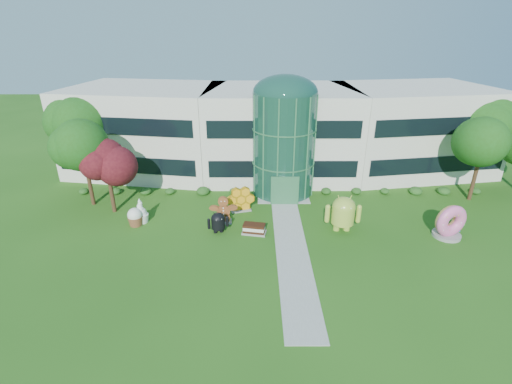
{
  "coord_description": "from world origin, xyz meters",
  "views": [
    {
      "loc": [
        -2.73,
        -22.41,
        15.44
      ],
      "look_at": [
        -2.68,
        6.0,
        2.6
      ],
      "focal_mm": 26.0,
      "sensor_mm": 36.0,
      "label": 1
    }
  ],
  "objects_px": {
    "donut": "(450,221)",
    "gingerbread": "(223,209)",
    "android_black": "(218,221)",
    "android_green": "(343,211)"
  },
  "relations": [
    {
      "from": "android_black",
      "to": "gingerbread",
      "type": "bearing_deg",
      "value": 64.58
    },
    {
      "from": "android_green",
      "to": "android_black",
      "type": "xyz_separation_m",
      "value": [
        -10.1,
        -0.35,
        -0.7
      ]
    },
    {
      "from": "donut",
      "to": "gingerbread",
      "type": "height_order",
      "value": "donut"
    },
    {
      "from": "android_black",
      "to": "gingerbread",
      "type": "height_order",
      "value": "gingerbread"
    },
    {
      "from": "gingerbread",
      "to": "android_black",
      "type": "bearing_deg",
      "value": -103.38
    },
    {
      "from": "android_green",
      "to": "gingerbread",
      "type": "distance_m",
      "value": 9.9
    },
    {
      "from": "android_black",
      "to": "gingerbread",
      "type": "xyz_separation_m",
      "value": [
        0.31,
        1.69,
        0.2
      ]
    },
    {
      "from": "donut",
      "to": "gingerbread",
      "type": "distance_m",
      "value": 18.13
    },
    {
      "from": "donut",
      "to": "gingerbread",
      "type": "bearing_deg",
      "value": 155.76
    },
    {
      "from": "android_green",
      "to": "android_black",
      "type": "distance_m",
      "value": 10.13
    }
  ]
}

